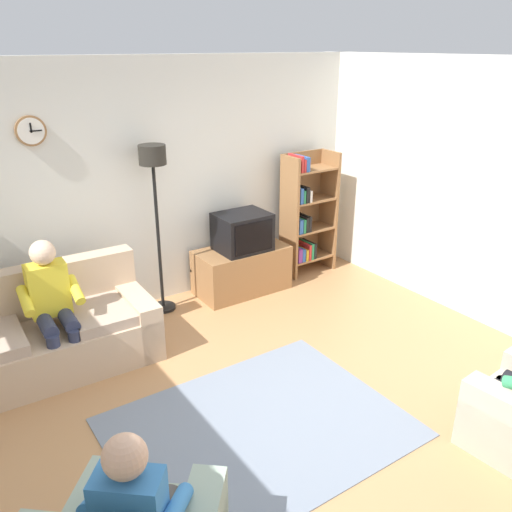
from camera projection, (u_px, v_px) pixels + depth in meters
name	position (u px, v px, depth m)	size (l,w,h in m)	color
ground_plane	(279.00, 426.00, 4.18)	(12.00, 12.00, 0.00)	#B27F51
back_wall_assembly	(135.00, 188.00, 5.72)	(6.20, 0.17, 2.70)	silver
couch	(47.00, 337.00, 4.83)	(1.92, 0.92, 0.90)	tan
tv_stand	(242.00, 270.00, 6.37)	(1.10, 0.56, 0.54)	olive
tv	(242.00, 232.00, 6.17)	(0.60, 0.49, 0.44)	black
bookshelf	(305.00, 215.00, 6.76)	(0.68, 0.36, 1.56)	olive
floor_lamp	(154.00, 184.00, 5.49)	(0.28, 0.28, 1.85)	black
area_rug	(259.00, 427.00, 4.16)	(2.20, 1.70, 0.01)	slate
person_on_couch	(52.00, 302.00, 4.64)	(0.52, 0.54, 1.24)	yellow
person_in_left_armchair	(138.00, 507.00, 2.70)	(0.63, 0.64, 1.12)	#3372B2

